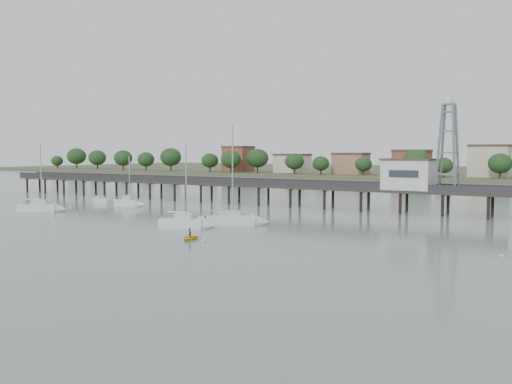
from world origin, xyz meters
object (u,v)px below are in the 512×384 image
sailboat_f (191,224)px  yellow_dinghy (190,240)px  lattice_tower (448,148)px  sailboat_c (241,221)px  white_tender (103,201)px  sailboat_b (132,203)px  sailboat_a (46,208)px  pier (279,186)px

sailboat_f → yellow_dinghy: sailboat_f is taller
lattice_tower → yellow_dinghy: (-20.00, -42.42, -11.10)m
lattice_tower → sailboat_c: size_ratio=1.01×
white_tender → yellow_dinghy: yellow_dinghy is taller
sailboat_b → sailboat_c: (32.70, -12.25, -0.03)m
sailboat_b → sailboat_f: size_ratio=0.85×
sailboat_a → sailboat_f: (34.78, -3.74, 0.00)m
sailboat_a → sailboat_f: size_ratio=1.06×
pier → sailboat_f: 34.83m
pier → sailboat_a: sailboat_a is taller
pier → sailboat_b: size_ratio=14.94×
sailboat_f → white_tender: sailboat_f is taller
lattice_tower → sailboat_a: bearing=-153.4°
sailboat_f → white_tender: (-38.58, 20.40, -0.15)m
sailboat_a → white_tender: 17.08m
lattice_tower → sailboat_f: lattice_tower is taller
lattice_tower → sailboat_b: 57.96m
lattice_tower → yellow_dinghy: 48.20m
sailboat_a → sailboat_f: sailboat_a is taller
sailboat_c → white_tender: (-42.69, 14.29, -0.14)m
lattice_tower → white_tender: (-64.73, -13.88, -10.61)m
white_tender → yellow_dinghy: size_ratio=1.41×
pier → sailboat_f: size_ratio=12.64×
sailboat_a → yellow_dinghy: bearing=-50.3°
sailboat_c → sailboat_b: bearing=121.2°
white_tender → yellow_dinghy: (44.73, -28.54, -0.49)m
sailboat_c → white_tender: size_ratio=3.67×
sailboat_c → sailboat_f: bearing=-162.2°
pier → lattice_tower: lattice_tower is taller
sailboat_a → sailboat_b: bearing=32.9°
sailboat_a → yellow_dinghy: size_ratio=4.24×
sailboat_a → sailboat_f: bearing=-40.3°
yellow_dinghy → white_tender: bearing=135.7°
pier → sailboat_f: (5.34, -34.28, -3.15)m
white_tender → pier: bearing=25.1°
sailboat_f → yellow_dinghy: 10.23m
sailboat_a → yellow_dinghy: 42.63m
pier → sailboat_f: bearing=-81.1°
sailboat_c → yellow_dinghy: sailboat_c is taller
pier → sailboat_a: 42.53m
sailboat_c → sailboat_a: bearing=145.2°
pier → lattice_tower: bearing=0.0°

